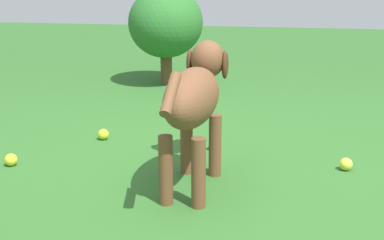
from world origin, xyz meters
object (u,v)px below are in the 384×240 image
Objects in this scene: tennis_ball_2 at (11,160)px; tennis_ball_3 at (346,164)px; dog at (195,97)px; tennis_ball_0 at (103,134)px; tennis_ball_1 at (214,144)px.

tennis_ball_3 is (0.23, -1.73, 0.00)m from tennis_ball_2.
dog is 14.71× the size of tennis_ball_0.
dog is 14.71× the size of tennis_ball_2.
dog is 14.71× the size of tennis_ball_3.
tennis_ball_3 is at bearing -63.79° from dog.
tennis_ball_0 is 1.42m from tennis_ball_3.
tennis_ball_1 is at bearing -67.10° from tennis_ball_2.
tennis_ball_2 is (0.08, 0.99, -0.40)m from dog.
tennis_ball_0 is at bearing 51.80° from dog.
tennis_ball_3 is (-0.28, -1.40, 0.00)m from tennis_ball_0.
tennis_ball_2 is 1.00× the size of tennis_ball_3.
tennis_ball_2 is at bearing 97.62° from tennis_ball_3.
tennis_ball_1 is at bearing 0.24° from dog.
tennis_ball_2 is (-0.51, 0.34, 0.00)m from tennis_ball_0.
tennis_ball_3 is (-0.20, -0.71, 0.00)m from tennis_ball_1.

